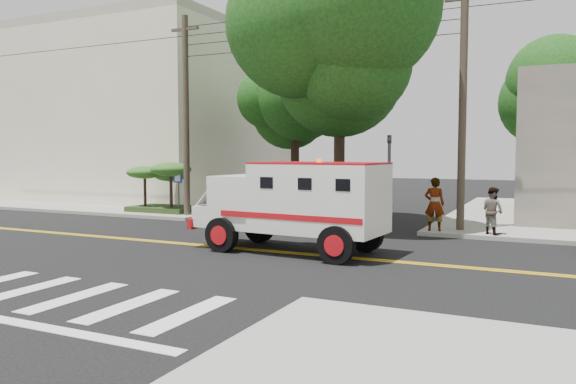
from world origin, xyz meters
The scene contains 14 objects.
ground centered at (0.00, 0.00, 0.00)m, with size 100.00×100.00×0.00m, color black.
sidewalk_nw centered at (-13.50, 13.50, 0.07)m, with size 17.00×17.00×0.15m, color gray.
building_left centered at (-15.50, 15.00, 5.15)m, with size 16.00×14.00×10.00m, color beige.
utility_pole_left centered at (-5.60, 6.00, 4.50)m, with size 0.28×0.28×9.00m, color #382D23.
utility_pole_right centered at (6.30, 6.20, 4.50)m, with size 0.28×0.28×9.00m, color #382D23.
tree_main centered at (1.94, 6.21, 7.20)m, with size 6.08×5.70×9.85m.
tree_left centered at (-2.68, 11.79, 5.73)m, with size 4.48×4.20×7.70m.
tree_right centered at (8.84, 15.77, 6.09)m, with size 4.80×4.50×8.20m.
traffic_signal centered at (3.80, 5.60, 2.23)m, with size 0.15×0.18×3.60m.
accessibility_sign centered at (-6.20, 6.17, 1.37)m, with size 0.45×0.10×2.02m.
palm_planter centered at (-7.44, 6.62, 1.65)m, with size 3.52×2.63×2.36m.
armored_truck centered at (2.49, 0.19, 1.52)m, with size 6.01×2.72×2.67m.
pedestrian_a centered at (5.50, 5.50, 1.11)m, with size 0.70×0.46×1.92m, color gray.
pedestrian_b centered at (7.47, 5.50, 0.96)m, with size 0.79×0.61×1.62m, color gray.
Camera 1 is at (9.36, -14.79, 2.94)m, focal length 35.00 mm.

